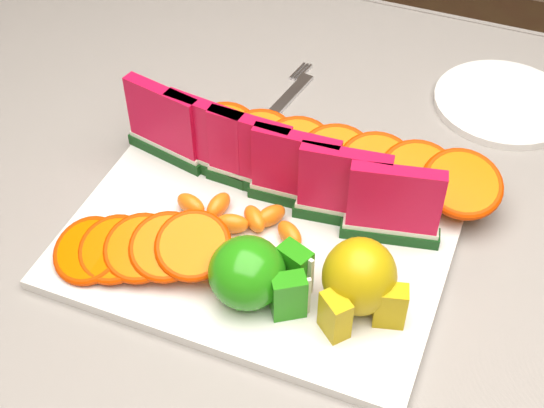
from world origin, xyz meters
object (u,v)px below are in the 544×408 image
Objects in this scene: apple_cluster at (255,274)px; side_plate at (504,103)px; platter at (259,238)px; pear_cluster at (360,281)px; fork at (279,105)px.

side_plate is (0.18, 0.42, -0.04)m from apple_cluster.
platter is 0.40m from side_plate.
pear_cluster is (0.10, 0.03, 0.01)m from apple_cluster.
side_plate reaches higher than fork.
pear_cluster reaches higher than side_plate.
fork is (-0.07, 0.23, -0.00)m from platter.
side_plate is at bearing 58.92° from platter.
apple_cluster is 0.56× the size of fork.
platter is 2.05× the size of fork.
fork is at bearing 106.17° from platter.
platter is 0.14m from pear_cluster.
platter is at bearing 157.77° from pear_cluster.
apple_cluster is at bearing -112.96° from side_plate.
platter is 0.24m from fork.
side_plate is at bearing 67.04° from apple_cluster.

